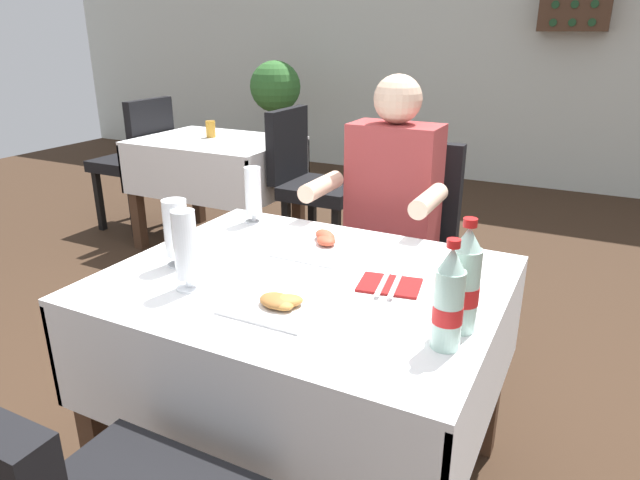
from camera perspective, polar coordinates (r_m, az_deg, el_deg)
The scene contains 19 objects.
ground_plane at distance 2.10m, azimuth -4.27°, elevation -21.93°, with size 11.00×11.00×0.00m, color #382619.
back_wall at distance 5.74m, azimuth 19.97°, elevation 19.35°, with size 11.00×0.12×2.83m, color silver.
main_dining_table at distance 1.73m, azimuth -1.53°, elevation -8.76°, with size 1.12×0.92×0.74m.
chair_far_diner_seat at distance 2.44m, azimuth 8.07°, elevation -0.30°, with size 0.44×0.50×0.97m.
seated_diner_far at distance 2.30m, azimuth 6.88°, elevation 2.58°, with size 0.50×0.46×1.26m.
plate_near_camera at distance 1.47m, azimuth -4.08°, elevation -6.27°, with size 0.25×0.25×0.04m.
plate_far_diner at distance 1.85m, azimuth 0.02°, elevation -0.49°, with size 0.24×0.24×0.05m.
beer_glass_left at distance 2.10m, azimuth -6.79°, elevation 4.56°, with size 0.07×0.07×0.21m.
beer_glass_middle at distance 1.74m, azimuth -14.36°, elevation 0.73°, with size 0.07×0.07×0.21m.
beer_glass_right at distance 1.57m, azimuth -13.47°, elevation -0.89°, with size 0.07×0.07×0.23m.
cola_bottle_primary at distance 1.36m, azimuth 14.44°, elevation -4.20°, with size 0.07×0.07×0.28m.
cola_bottle_secondary at distance 1.28m, azimuth 12.90°, elevation -6.12°, with size 0.07×0.07×0.26m.
napkin_cutlery_set at distance 1.60m, azimuth 7.08°, elevation -4.51°, with size 0.19×0.20×0.01m.
background_dining_table at distance 3.88m, azimuth -10.43°, elevation 7.35°, with size 1.02×0.76×0.74m.
background_chair_left at distance 4.35m, azimuth -18.04°, elevation 8.09°, with size 0.50×0.44×0.97m.
background_chair_right at distance 3.50m, azimuth -0.99°, elevation 6.28°, with size 0.50×0.44×0.97m.
background_table_tumbler at distance 3.92m, azimuth -11.04°, elevation 10.98°, with size 0.06×0.06×0.11m, color #C68928.
potted_plant_corner at distance 5.70m, azimuth -4.52°, elevation 13.78°, with size 0.49×0.49×1.15m.
wall_bottle_rack at distance 5.54m, azimuth 24.52°, elevation 20.89°, with size 0.56×0.21×0.42m.
Camera 1 is at (0.83, -1.31, 1.41)m, focal length 31.55 mm.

